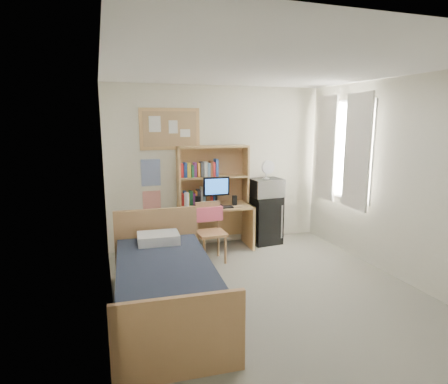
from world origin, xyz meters
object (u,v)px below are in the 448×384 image
object	(u,v)px
bulletin_board	(170,129)
desk_fan	(266,171)
bed	(166,290)
speaker_left	(198,202)
monitor	(216,192)
microwave	(266,188)
mini_fridge	(265,219)
desk	(216,227)
desk_chair	(211,233)
speaker_right	(235,200)

from	to	relation	value
bulletin_board	desk_fan	distance (m)	1.70
bed	speaker_left	distance (m)	2.05
monitor	microwave	size ratio (longest dim) A/B	0.88
mini_fridge	monitor	distance (m)	1.05
desk	mini_fridge	size ratio (longest dim) A/B	1.43
bed	bulletin_board	bearing A→B (deg)	80.86
microwave	desk_fan	size ratio (longest dim) A/B	1.84
desk	microwave	size ratio (longest dim) A/B	2.27
bed	mini_fridge	bearing A→B (deg)	46.89
bed	monitor	bearing A→B (deg)	61.44
microwave	bed	bearing A→B (deg)	-140.44
desk	speaker_left	bearing A→B (deg)	-168.69
mini_fridge	bed	bearing A→B (deg)	-140.12
bulletin_board	mini_fridge	size ratio (longest dim) A/B	1.17
bulletin_board	microwave	size ratio (longest dim) A/B	1.85
desk_chair	desk_fan	bearing A→B (deg)	24.68
bulletin_board	bed	xyz separation A→B (m)	(-0.49, -2.14, -1.64)
speaker_left	desk_fan	size ratio (longest dim) A/B	0.66
desk	monitor	distance (m)	0.59
speaker_left	microwave	size ratio (longest dim) A/B	0.36
speaker_right	desk_fan	distance (m)	0.74
desk	desk_chair	size ratio (longest dim) A/B	1.32
mini_fridge	microwave	distance (m)	0.55
desk	speaker_right	world-z (taller)	speaker_right
desk	mini_fridge	distance (m)	0.89
desk_chair	bed	xyz separation A→B (m)	(-0.91, -1.34, -0.15)
bulletin_board	bed	world-z (taller)	bulletin_board
monitor	microwave	world-z (taller)	monitor
desk	microwave	world-z (taller)	microwave
speaker_left	speaker_right	distance (m)	0.60
monitor	desk	bearing A→B (deg)	90.00
bed	microwave	size ratio (longest dim) A/B	4.06
mini_fridge	bed	xyz separation A→B (m)	(-2.02, -1.90, -0.12)
desk	mini_fridge	xyz separation A→B (m)	(0.89, 0.05, 0.04)
bulletin_board	speaker_left	size ratio (longest dim) A/B	5.20
monitor	desk_chair	bearing A→B (deg)	-113.50
desk	monitor	bearing A→B (deg)	-90.00
bed	desk_fan	xyz separation A→B (m)	(2.02, 1.88, 0.96)
desk	desk_chair	world-z (taller)	desk_chair
monitor	mini_fridge	bearing A→B (deg)	9.47
desk_chair	microwave	world-z (taller)	microwave
mini_fridge	microwave	bearing A→B (deg)	-90.00
monitor	desk_fan	size ratio (longest dim) A/B	1.61
desk_chair	bulletin_board	bearing A→B (deg)	117.00
speaker_left	bulletin_board	bearing A→B (deg)	137.72
desk	microwave	distance (m)	1.07
bulletin_board	bed	bearing A→B (deg)	-102.78
mini_fridge	speaker_left	size ratio (longest dim) A/B	4.46
desk_chair	mini_fridge	bearing A→B (deg)	25.54
bed	monitor	distance (m)	2.21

